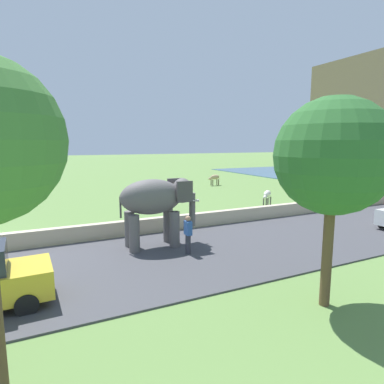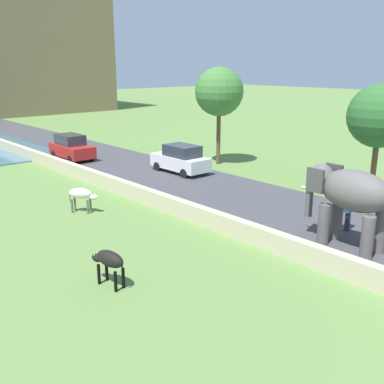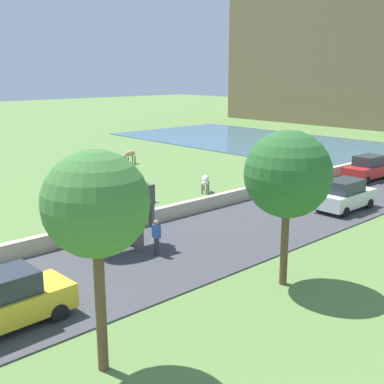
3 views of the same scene
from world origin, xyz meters
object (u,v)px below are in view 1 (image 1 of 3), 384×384
Objects in this scene: cow_white at (267,195)px; elephant at (157,201)px; person_beside_elephant at (188,234)px; cow_black at (162,196)px; cow_tan at (215,178)px.

elephant is at bearing -62.81° from cow_white.
person_beside_elephant reaches higher than cow_black.
cow_black is (-2.83, -6.96, 0.00)m from cow_white.
elephant reaches higher than cow_tan.
person_beside_elephant reaches higher than cow_white.
cow_white is at bearing 67.85° from cow_black.
elephant is at bearing -21.92° from cow_black.
person_beside_elephant is at bearing -32.64° from cow_tan.
cow_white is at bearing 117.19° from elephant.
person_beside_elephant is at bearing 26.25° from elephant.
elephant is 2.46× the size of cow_black.
cow_white is 0.92× the size of cow_black.
cow_black is at bearing 165.49° from person_beside_elephant.
cow_white is (-5.24, 10.20, -1.20)m from elephant.
person_beside_elephant is 1.25× the size of cow_white.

